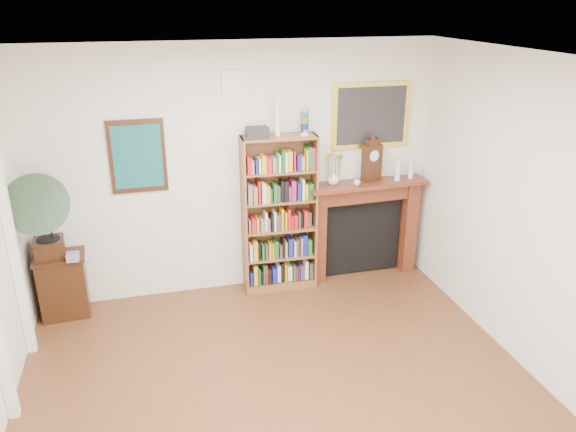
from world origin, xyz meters
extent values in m
cube|color=#5A331B|center=(0.00, 0.00, -0.01)|extent=(4.50, 5.00, 0.01)
cube|color=white|center=(0.00, 0.00, 2.80)|extent=(4.50, 5.00, 0.01)
cube|color=silver|center=(0.00, 2.50, 1.40)|extent=(4.50, 0.01, 2.80)
cube|color=silver|center=(2.25, 0.00, 1.40)|extent=(0.01, 5.00, 2.80)
cube|color=white|center=(-2.21, 1.67, 1.05)|extent=(0.08, 0.08, 2.10)
cube|color=black|center=(-1.05, 2.48, 1.65)|extent=(0.58, 0.03, 0.78)
cube|color=#13575A|center=(-1.05, 2.46, 1.65)|extent=(0.50, 0.01, 0.67)
cube|color=white|center=(0.00, 2.48, 2.35)|extent=(0.26, 0.03, 0.30)
cube|color=silver|center=(0.00, 2.46, 2.35)|extent=(0.22, 0.01, 0.26)
cube|color=yellow|center=(1.55, 2.48, 1.95)|extent=(0.95, 0.03, 0.75)
cube|color=#262628|center=(1.55, 2.46, 1.95)|extent=(0.82, 0.01, 0.65)
cube|color=brown|center=(0.03, 2.33, 0.91)|extent=(0.04, 0.29, 1.81)
cube|color=brown|center=(0.84, 2.33, 0.91)|extent=(0.04, 0.29, 1.81)
cube|color=brown|center=(0.44, 2.33, 1.80)|extent=(0.84, 0.32, 0.02)
cube|color=brown|center=(0.44, 2.33, 0.04)|extent=(0.84, 0.32, 0.08)
cube|color=brown|center=(0.44, 2.47, 0.91)|extent=(0.83, 0.05, 1.81)
cube|color=brown|center=(0.44, 2.33, 0.39)|extent=(0.79, 0.30, 0.02)
cube|color=brown|center=(0.44, 2.33, 0.73)|extent=(0.79, 0.30, 0.02)
cube|color=brown|center=(0.44, 2.33, 1.08)|extent=(0.79, 0.30, 0.02)
cube|color=brown|center=(0.44, 2.33, 1.42)|extent=(0.79, 0.30, 0.02)
cube|color=black|center=(-1.94, 2.29, 0.35)|extent=(0.54, 0.41, 0.70)
cube|color=#521F13|center=(0.90, 2.37, 0.58)|extent=(0.17, 0.22, 1.16)
cube|color=#521F13|center=(2.07, 2.37, 0.58)|extent=(0.17, 0.22, 1.16)
cube|color=#521F13|center=(1.49, 2.37, 1.07)|extent=(1.33, 0.27, 0.19)
cube|color=#521F13|center=(1.49, 2.33, 1.18)|extent=(1.44, 0.40, 0.04)
cube|color=black|center=(1.49, 2.44, 0.49)|extent=(0.96, 0.09, 0.93)
cube|color=black|center=(-2.02, 2.31, 0.79)|extent=(0.33, 0.33, 0.18)
cylinder|color=black|center=(-2.02, 2.31, 0.89)|extent=(0.25, 0.25, 0.01)
cone|color=#314735|center=(-2.02, 2.13, 1.29)|extent=(0.68, 0.81, 0.77)
cube|color=#A5A6B1|center=(-1.78, 2.13, 0.74)|extent=(0.12, 0.12, 0.08)
cube|color=black|center=(1.55, 2.38, 1.42)|extent=(0.24, 0.17, 0.43)
cylinder|color=white|center=(1.55, 2.32, 1.52)|extent=(0.13, 0.05, 0.13)
cube|color=black|center=(1.55, 2.38, 1.66)|extent=(0.18, 0.14, 0.08)
imported|color=white|center=(1.08, 2.37, 1.28)|extent=(0.17, 0.17, 0.14)
imported|color=silver|center=(1.33, 2.26, 1.24)|extent=(0.09, 0.09, 0.06)
cylinder|color=silver|center=(1.85, 2.32, 1.33)|extent=(0.07, 0.07, 0.24)
cylinder|color=silver|center=(2.03, 2.35, 1.31)|extent=(0.06, 0.06, 0.20)
camera|label=1|loc=(-0.97, -3.41, 3.21)|focal=35.00mm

